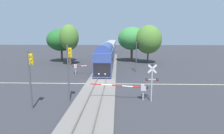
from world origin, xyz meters
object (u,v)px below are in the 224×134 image
object	(u,v)px
crossing_gate_near	(136,87)
oak_far_right	(148,40)
commuter_train	(110,50)
crossing_gate_far	(79,66)
traffic_signal_median	(69,64)
traffic_signal_near_left	(31,71)
crossing_signal_mast	(152,79)
oak_behind_train	(69,38)
traffic_signal_far_side	(137,52)
pine_left_background	(61,40)
elm_centre_background	(132,39)

from	to	relation	value
crossing_gate_near	oak_far_right	world-z (taller)	oak_far_right
commuter_train	crossing_gate_far	world-z (taller)	commuter_train
traffic_signal_median	traffic_signal_near_left	bearing A→B (deg)	-146.60
crossing_signal_mast	crossing_gate_far	xyz separation A→B (m)	(-10.76, 13.54, -1.12)
crossing_gate_near	oak_behind_train	size ratio (longest dim) A/B	0.66
oak_behind_train	crossing_gate_near	bearing A→B (deg)	-59.76
traffic_signal_near_left	traffic_signal_median	bearing A→B (deg)	33.40
commuter_train	crossing_signal_mast	bearing A→B (deg)	-80.54
commuter_train	traffic_signal_far_side	bearing A→B (deg)	-73.33
crossing_gate_near	crossing_gate_far	xyz separation A→B (m)	(-9.16, 13.15, -0.01)
pine_left_background	traffic_signal_far_side	bearing A→B (deg)	-35.20
oak_behind_train	crossing_signal_mast	bearing A→B (deg)	-57.36
crossing_gate_far	oak_far_right	size ratio (longest dim) A/B	0.61
crossing_gate_near	crossing_signal_mast	world-z (taller)	crossing_signal_mast
traffic_signal_near_left	traffic_signal_far_side	bearing A→B (deg)	56.95
traffic_signal_near_left	oak_far_right	bearing A→B (deg)	61.65
commuter_train	oak_far_right	distance (m)	14.36
traffic_signal_far_side	oak_far_right	world-z (taller)	oak_far_right
crossing_gate_near	traffic_signal_near_left	world-z (taller)	traffic_signal_near_left
traffic_signal_near_left	traffic_signal_far_side	distance (m)	21.81
crossing_gate_far	traffic_signal_median	xyz separation A→B (m)	(2.05, -13.83, 2.64)
traffic_signal_far_side	commuter_train	bearing A→B (deg)	106.67
crossing_signal_mast	traffic_signal_median	size ratio (longest dim) A/B	0.69
crossing_gate_far	oak_far_right	distance (m)	20.70
commuter_train	traffic_signal_median	bearing A→B (deg)	-94.00
crossing_gate_far	traffic_signal_far_side	xyz separation A→B (m)	(10.85, 2.41, 2.52)
traffic_signal_near_left	elm_centre_background	world-z (taller)	elm_centre_background
commuter_train	elm_centre_background	size ratio (longest dim) A/B	6.35
crossing_signal_mast	traffic_signal_far_side	distance (m)	16.02
traffic_signal_far_side	crossing_signal_mast	bearing A→B (deg)	-90.34
crossing_gate_far	traffic_signal_far_side	distance (m)	11.40
crossing_signal_mast	oak_far_right	size ratio (longest dim) A/B	0.43
commuter_train	crossing_gate_near	size ratio (longest dim) A/B	9.33
crossing_gate_near	pine_left_background	world-z (taller)	pine_left_background
elm_centre_background	traffic_signal_far_side	bearing A→B (deg)	-90.33
traffic_signal_near_left	oak_behind_train	xyz separation A→B (m)	(-3.33, 25.94, 2.77)
crossing_gate_near	crossing_gate_far	bearing A→B (deg)	124.88
traffic_signal_median	oak_far_right	bearing A→B (deg)	64.97
traffic_signal_median	oak_far_right	world-z (taller)	oak_far_right
traffic_signal_median	elm_centre_background	bearing A→B (deg)	73.68
commuter_train	crossing_gate_far	xyz separation A→B (m)	(-4.64, -23.15, -1.31)
pine_left_background	oak_behind_train	size ratio (longest dim) A/B	0.91
elm_centre_background	oak_behind_train	bearing A→B (deg)	-157.27
traffic_signal_near_left	traffic_signal_far_side	size ratio (longest dim) A/B	0.96
crossing_gate_near	traffic_signal_near_left	xyz separation A→B (m)	(-10.21, -2.72, 2.36)
crossing_gate_far	traffic_signal_near_left	xyz separation A→B (m)	(-1.04, -15.87, 2.37)
commuter_train	traffic_signal_far_side	distance (m)	21.68
traffic_signal_far_side	pine_left_background	size ratio (longest dim) A/B	0.67
commuter_train	traffic_signal_median	size ratio (longest dim) A/B	9.72
crossing_gate_far	commuter_train	bearing A→B (deg)	78.66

